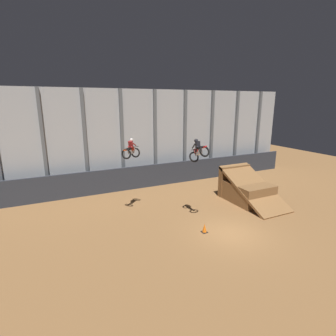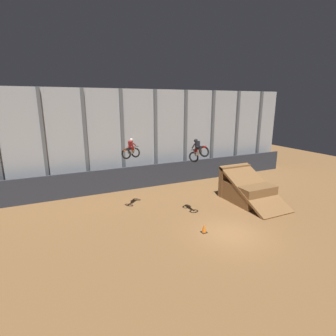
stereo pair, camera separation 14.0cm
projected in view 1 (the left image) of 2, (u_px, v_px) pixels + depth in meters
The scene contains 7 objects.
ground_plane at pixel (231, 234), 16.59m from camera, with size 60.00×60.00×0.00m, color olive.
arena_back_wall at pixel (155, 137), 26.23m from camera, with size 32.00×0.40×9.29m.
lower_barrier at pixel (160, 175), 26.00m from camera, with size 31.36×0.20×2.20m.
dirt_ramp at pixel (245, 189), 22.12m from camera, with size 3.07×5.53×2.84m.
rider_bike_left_air at pixel (131, 150), 18.56m from camera, with size 1.64×1.63×1.53m.
rider_bike_right_air at pixel (198, 151), 17.17m from camera, with size 0.75×1.69×1.67m.
traffic_cone_near_ramp at pixel (204, 228), 16.70m from camera, with size 0.36×0.36×0.58m.
Camera 1 is at (-10.11, -11.85, 8.11)m, focal length 28.00 mm.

